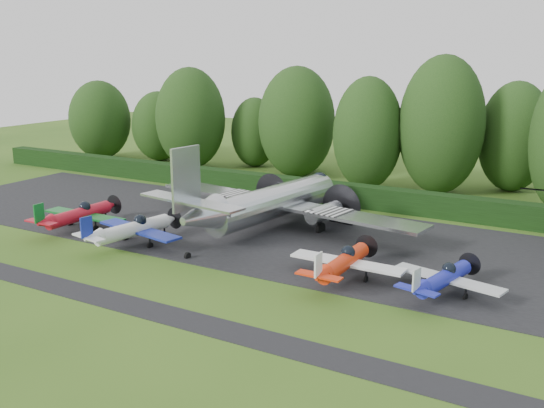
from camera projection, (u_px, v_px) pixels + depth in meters
The scene contains 18 objects.
ground at pixel (218, 277), 37.67m from camera, with size 160.00×160.00×0.00m, color #325718.
apron at pixel (292, 236), 46.11m from camera, with size 70.00×18.00×0.01m, color black.
taxiway_verge at pixel (154, 312), 32.60m from camera, with size 70.00×2.00×0.00m, color black.
hedgerow at pixel (348, 205), 55.39m from camera, with size 90.00×1.60×2.00m, color black.
transport_plane at pixel (271, 202), 47.31m from camera, with size 24.67×18.91×7.90m.
light_plane_red at pixel (79, 214), 47.58m from camera, with size 7.58×7.97×2.91m.
light_plane_white at pixel (133, 229), 43.56m from camera, with size 7.73×8.13×2.97m.
light_plane_orange at pixel (344, 262), 36.90m from camera, with size 7.28×7.65×2.80m.
light_plane_blue at pixel (444, 278), 34.54m from camera, with size 6.60×6.94×2.54m.
tree_0 at pixel (190, 118), 71.93m from camera, with size 8.29×8.29×11.99m.
tree_1 at pixel (514, 137), 59.80m from camera, with size 6.97×6.97×10.97m.
tree_2 at pixel (100, 120), 78.98m from camera, with size 7.88×7.88×10.14m.
tree_3 at pixel (297, 122), 66.69m from camera, with size 8.47×8.47×12.23m.
tree_4 at pixel (255, 132), 73.37m from camera, with size 5.72×5.72×8.41m.
tree_5 at pixel (441, 125), 58.52m from camera, with size 8.21×8.21×13.48m.
tree_8 at pixel (368, 134), 60.61m from camera, with size 6.97×6.97×11.38m.
tree_10 at pixel (159, 126), 77.47m from camera, with size 6.87×6.87×8.88m.
tree_13 at pixel (307, 122), 70.70m from camera, with size 5.55×5.55×11.37m.
Camera 1 is at (20.43, -29.16, 13.54)m, focal length 40.00 mm.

